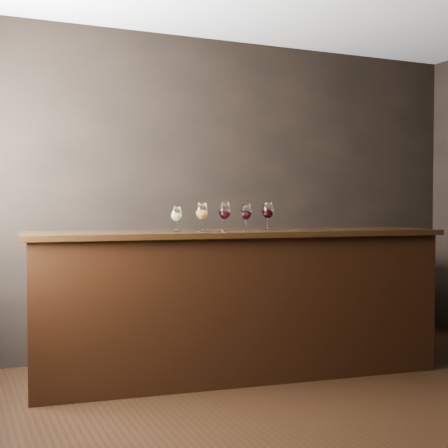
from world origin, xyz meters
name	(u,v)px	position (x,y,z in m)	size (l,w,h in m)	color
ground	(370,428)	(0.00, 0.00, 0.00)	(5.00, 5.00, 0.00)	black
room_shell	(327,120)	(-0.23, 0.11, 1.81)	(5.02, 4.52, 2.81)	black
bar_counter	(237,306)	(-0.24, 1.34, 0.54)	(3.07, 0.67, 1.07)	black
bar_top	(237,233)	(-0.24, 1.34, 1.10)	(3.17, 0.74, 0.04)	black
back_bar_shelf	(272,298)	(0.43, 2.03, 0.45)	(2.53, 0.40, 0.91)	black
glass_white	(176,214)	(-0.73, 1.35, 1.24)	(0.08, 0.08, 0.19)	white
glass_amber	(202,212)	(-0.55, 1.30, 1.26)	(0.09, 0.09, 0.21)	white
glass_red_a	(225,211)	(-0.36, 1.30, 1.26)	(0.09, 0.09, 0.22)	white
glass_red_b	(246,212)	(-0.17, 1.33, 1.25)	(0.09, 0.09, 0.20)	white
glass_red_c	(268,211)	(0.03, 1.36, 1.26)	(0.09, 0.09, 0.22)	white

